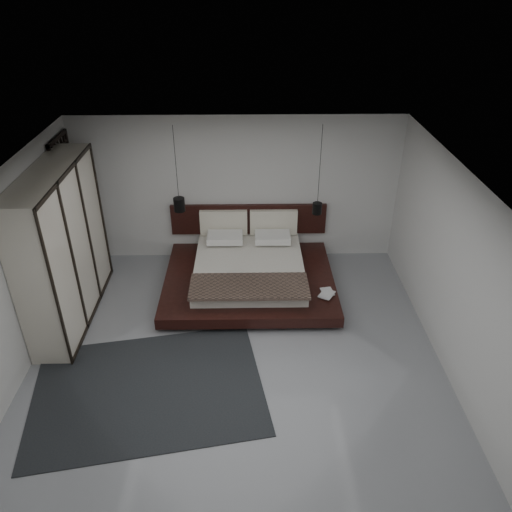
{
  "coord_description": "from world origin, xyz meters",
  "views": [
    {
      "loc": [
        0.19,
        -5.64,
        5.08
      ],
      "look_at": [
        0.31,
        1.2,
        1.03
      ],
      "focal_mm": 35.0,
      "sensor_mm": 36.0,
      "label": 1
    }
  ],
  "objects_px": {
    "pendant_right": "(317,208)",
    "wardrobe": "(62,248)",
    "bed": "(249,271)",
    "pendant_left": "(179,204)",
    "rug": "(149,389)",
    "lattice_screen": "(71,208)"
  },
  "relations": [
    {
      "from": "pendant_left",
      "to": "pendant_right",
      "type": "height_order",
      "value": "same"
    },
    {
      "from": "lattice_screen",
      "to": "pendant_left",
      "type": "xyz_separation_m",
      "value": [
        1.93,
        -0.06,
        0.09
      ]
    },
    {
      "from": "bed",
      "to": "rug",
      "type": "bearing_deg",
      "value": -118.73
    },
    {
      "from": "rug",
      "to": "wardrobe",
      "type": "bearing_deg",
      "value": 130.2
    },
    {
      "from": "pendant_left",
      "to": "rug",
      "type": "distance_m",
      "value": 3.34
    },
    {
      "from": "bed",
      "to": "pendant_right",
      "type": "bearing_deg",
      "value": 21.7
    },
    {
      "from": "wardrobe",
      "to": "rug",
      "type": "xyz_separation_m",
      "value": [
        1.5,
        -1.77,
        -1.25
      ]
    },
    {
      "from": "pendant_right",
      "to": "bed",
      "type": "bearing_deg",
      "value": -158.3
    },
    {
      "from": "lattice_screen",
      "to": "wardrobe",
      "type": "height_order",
      "value": "lattice_screen"
    },
    {
      "from": "bed",
      "to": "wardrobe",
      "type": "distance_m",
      "value": 3.15
    },
    {
      "from": "pendant_left",
      "to": "wardrobe",
      "type": "height_order",
      "value": "pendant_left"
    },
    {
      "from": "rug",
      "to": "pendant_left",
      "type": "bearing_deg",
      "value": 86.63
    },
    {
      "from": "pendant_right",
      "to": "rug",
      "type": "xyz_separation_m",
      "value": [
        -2.62,
        -3.04,
        -1.3
      ]
    },
    {
      "from": "bed",
      "to": "pendant_left",
      "type": "height_order",
      "value": "pendant_left"
    },
    {
      "from": "lattice_screen",
      "to": "bed",
      "type": "xyz_separation_m",
      "value": [
        3.15,
        -0.55,
        -1.0
      ]
    },
    {
      "from": "pendant_left",
      "to": "lattice_screen",
      "type": "bearing_deg",
      "value": 178.11
    },
    {
      "from": "pendant_right",
      "to": "wardrobe",
      "type": "height_order",
      "value": "pendant_right"
    },
    {
      "from": "lattice_screen",
      "to": "pendant_right",
      "type": "relative_size",
      "value": 1.62
    },
    {
      "from": "wardrobe",
      "to": "rug",
      "type": "distance_m",
      "value": 2.64
    },
    {
      "from": "bed",
      "to": "pendant_left",
      "type": "bearing_deg",
      "value": 158.3
    },
    {
      "from": "pendant_left",
      "to": "bed",
      "type": "bearing_deg",
      "value": -21.7
    },
    {
      "from": "pendant_right",
      "to": "wardrobe",
      "type": "distance_m",
      "value": 4.31
    }
  ]
}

